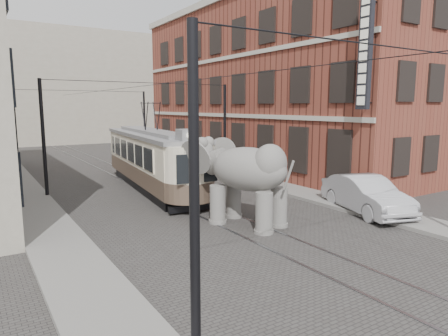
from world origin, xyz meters
TOP-DOWN VIEW (x-y plane):
  - ground at (0.00, 0.00)m, footprint 120.00×120.00m
  - tram_rails at (0.00, 0.00)m, footprint 1.54×80.00m
  - sidewalk_right at (6.00, 0.00)m, footprint 2.00×60.00m
  - sidewalk_left at (-6.50, 0.00)m, footprint 2.00×60.00m
  - brick_building at (11.00, 9.00)m, footprint 8.00×26.00m
  - distant_block at (0.00, 40.00)m, footprint 28.00×10.00m
  - catenary at (-0.20, 5.00)m, footprint 11.00×30.20m
  - tram at (-0.10, 5.33)m, footprint 3.83×12.45m
  - elephant at (0.33, -3.33)m, footprint 4.82×6.30m
  - parked_car at (5.74, -4.64)m, footprint 3.17×5.23m

SIDE VIEW (x-z plane):
  - ground at x=0.00m, z-range 0.00..0.00m
  - tram_rails at x=0.00m, z-range 0.00..0.02m
  - sidewalk_right at x=6.00m, z-range 0.00..0.15m
  - sidewalk_left at x=-6.50m, z-range 0.00..0.15m
  - parked_car at x=5.74m, z-range 0.00..1.63m
  - elephant at x=0.33m, z-range 0.00..3.42m
  - tram at x=-0.10m, z-range 0.00..4.86m
  - catenary at x=-0.20m, z-range 0.00..6.00m
  - brick_building at x=11.00m, z-range 0.00..12.00m
  - distant_block at x=0.00m, z-range 0.00..14.00m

